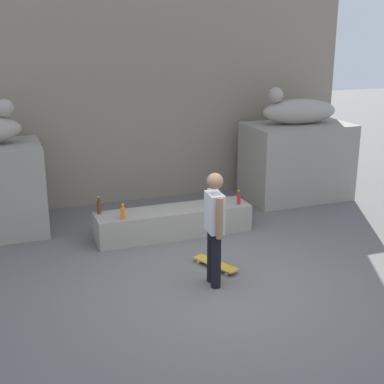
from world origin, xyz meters
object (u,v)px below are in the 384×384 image
Objects in this scene: statue_reclining_right at (298,110)px; bottle_red at (239,199)px; skateboard at (215,264)px; bottle_brown at (99,207)px; bottle_orange at (123,213)px; skater at (214,225)px.

statue_reclining_right is 6.32× the size of bottle_red.
skateboard is at bearing 49.24° from statue_reclining_right.
bottle_red is at bearing -8.08° from bottle_brown.
bottle_orange reaches higher than bottle_red.
statue_reclining_right reaches higher than skateboard.
skater reaches higher than skateboard.
bottle_orange is at bearing -51.07° from bottle_brown.
bottle_brown reaches higher than skateboard.
skater is 2.28m from bottle_red.
statue_reclining_right is at bearing -40.13° from skater.
skateboard is 3.10× the size of bottle_red.
bottle_orange is at bearing -178.58° from bottle_red.
statue_reclining_right is 4.52m from bottle_orange.
skateboard is 3.02× the size of bottle_orange.
bottle_orange reaches higher than skateboard.
bottle_orange is 0.52m from bottle_brown.
skater is 2.06m from bottle_orange.
statue_reclining_right is at bearing 34.90° from bottle_red.
statue_reclining_right reaches higher than bottle_orange.
bottle_red reaches higher than skateboard.
skater is 1.02m from skateboard.
bottle_brown reaches higher than bottle_orange.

